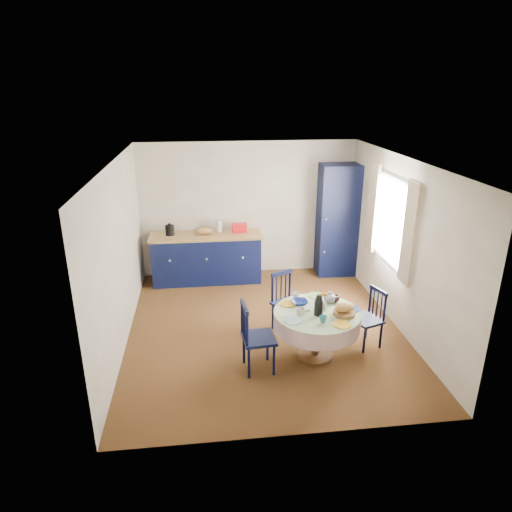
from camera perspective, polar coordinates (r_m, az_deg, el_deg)
The scene contains 17 objects.
floor at distance 6.96m, azimuth 1.03°, elevation -8.99°, with size 4.50×4.50×0.00m, color black.
ceiling at distance 6.11m, azimuth 1.19°, elevation 11.80°, with size 4.50×4.50×0.00m, color white.
wall_back at distance 8.56m, azimuth -0.98°, elevation 5.86°, with size 4.00×0.02×2.50m, color white.
wall_left at distance 6.48m, azimuth -16.71°, elevation -0.03°, with size 0.02×4.50×2.50m, color white.
wall_right at distance 6.98m, azimuth 17.60°, elevation 1.37°, with size 0.02×4.50×2.50m, color white.
window at distance 7.14m, azimuth 16.54°, elevation 4.23°, with size 0.10×1.74×1.45m.
kitchen_counter at distance 8.43m, azimuth -6.19°, elevation -0.13°, with size 2.02×0.63×1.14m.
pantry_cabinet at distance 8.70m, azimuth 10.17°, elevation 4.41°, with size 0.75×0.55×2.10m.
dining_table at distance 6.05m, azimuth 7.70°, elevation -7.92°, with size 1.15×1.15×0.96m.
chair_left at distance 5.81m, azimuth -0.06°, elevation -10.07°, with size 0.43×0.45×0.94m.
chair_far at distance 6.74m, azimuth 3.80°, elevation -5.72°, with size 0.53×0.52×0.89m.
chair_right at distance 6.54m, azimuth 13.95°, elevation -7.48°, with size 0.46×0.47×0.84m.
mug_a at distance 5.89m, azimuth 5.63°, elevation -6.93°, with size 0.11×0.11×0.09m, color silver.
mug_b at distance 5.74m, azimuth 8.37°, elevation -7.83°, with size 0.10×0.10×0.09m, color teal.
mug_c at distance 6.28m, azimuth 9.87°, elevation -5.30°, with size 0.12×0.12×0.09m, color black.
mug_d at distance 6.30m, azimuth 4.99°, elevation -4.97°, with size 0.10×0.10×0.09m, color silver.
cobalt_bowl at distance 6.16m, azimuth 5.48°, elevation -5.80°, with size 0.22×0.22×0.05m, color navy.
Camera 1 is at (-0.85, -5.98, 3.45)m, focal length 32.00 mm.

